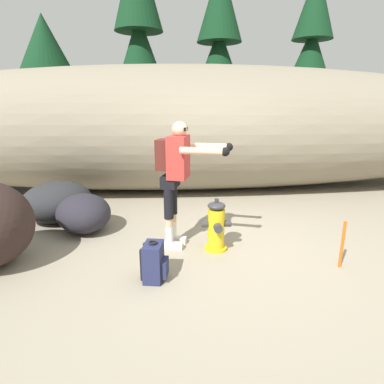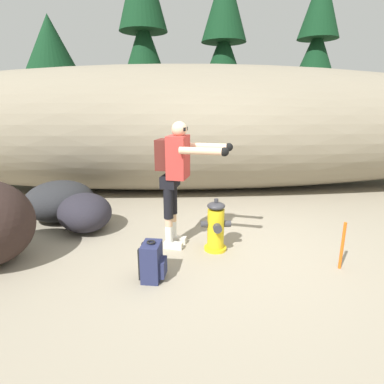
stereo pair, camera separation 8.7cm
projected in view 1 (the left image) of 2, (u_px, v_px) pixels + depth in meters
The scene contains 12 objects.
ground_plane at pixel (220, 252), 4.39m from camera, with size 56.00×56.00×0.04m, color gray.
dirt_embankment at pixel (196, 129), 7.36m from camera, with size 17.61×3.20×2.78m, color gray.
fire_hydrant at pixel (216, 227), 4.35m from camera, with size 0.41×0.36×0.73m.
utility_worker at pixel (177, 169), 4.25m from camera, with size 1.04×0.68×1.73m.
spare_backpack at pixel (154, 262), 3.63m from camera, with size 0.32×0.33×0.47m.
boulder_large at pixel (84, 213), 5.01m from camera, with size 0.97×0.82×0.59m, color #26232C.
boulder_mid at pixel (57, 201), 5.45m from camera, with size 1.17×1.08×0.68m, color #27282A.
pine_tree_far_left at pixel (49, 83), 11.83m from camera, with size 2.93×2.93×5.03m.
pine_tree_left at pixel (140, 48), 10.72m from camera, with size 2.48×2.48×7.15m.
pine_tree_center at pixel (219, 56), 11.36m from camera, with size 2.44×2.44×6.59m.
pine_tree_right at pixel (311, 52), 11.96m from camera, with size 2.29×2.29×6.67m.
survey_stake at pixel (342, 245), 3.89m from camera, with size 0.04×0.04×0.60m, color #E55914.
Camera 1 is at (-0.72, -3.96, 1.96)m, focal length 29.93 mm.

